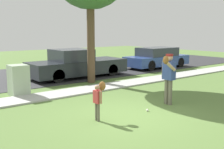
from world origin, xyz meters
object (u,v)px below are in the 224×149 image
utility_cabinet (19,80)px  parked_wagon_blue (157,58)px  person_adult (168,73)px  baseball (147,110)px  person_child (99,96)px  parked_pickup_dark (77,65)px

utility_cabinet → parked_wagon_blue: (9.93, 2.09, 0.08)m
person_adult → baseball: person_adult is taller
parked_wagon_blue → baseball: bearing=-138.8°
person_child → parked_pickup_dark: size_ratio=0.20×
person_adult → parked_pickup_dark: person_adult is taller
utility_cabinet → parked_pickup_dark: 4.39m
person_child → baseball: (1.64, -0.25, -0.64)m
baseball → parked_wagon_blue: bearing=41.2°
baseball → parked_wagon_blue: 10.12m
person_adult → person_child: (-2.73, 0.11, -0.38)m
person_child → baseball: 1.78m
person_adult → parked_pickup_dark: size_ratio=0.33×
baseball → person_child: bearing=171.3°
person_child → parked_pickup_dark: (3.15, 6.44, -0.01)m
parked_pickup_dark → parked_wagon_blue: parked_pickup_dark is taller
person_child → parked_wagon_blue: 11.24m
utility_cabinet → parked_pickup_dark: (3.83, 2.13, 0.09)m
person_child → parked_wagon_blue: size_ratio=0.23×
person_adult → parked_wagon_blue: person_adult is taller
person_adult → parked_pickup_dark: (0.42, 6.55, -0.39)m
utility_cabinet → baseball: bearing=-62.9°
baseball → utility_cabinet: utility_cabinet is taller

